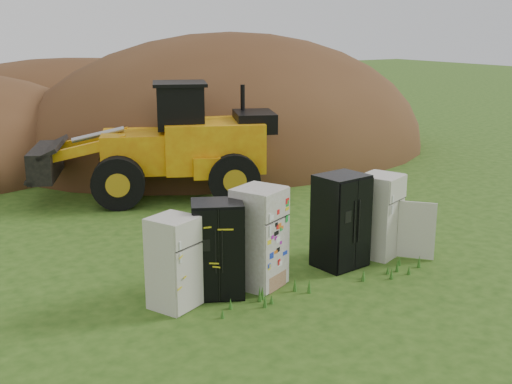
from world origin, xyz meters
TOP-DOWN VIEW (x-y plane):
  - ground at (0.00, 0.00)m, footprint 120.00×120.00m
  - fridge_leftmost at (-2.40, -0.04)m, footprint 0.95×0.93m
  - fridge_black_side at (-1.49, 0.01)m, footprint 1.14×1.05m
  - fridge_sticker at (-0.63, -0.00)m, footprint 1.10×1.07m
  - fridge_black_right at (1.33, 0.01)m, footprint 1.05×0.91m
  - fridge_open_door at (2.42, 0.04)m, footprint 1.02×0.99m
  - wheel_loader at (0.18, 7.04)m, footprint 7.30×5.16m
  - dirt_mound_right at (5.46, 11.87)m, footprint 16.60×12.17m
  - dirt_mound_back at (1.15, 18.70)m, footprint 17.23×11.49m

SIDE VIEW (x-z plane):
  - ground at x=0.00m, z-range 0.00..0.00m
  - dirt_mound_right at x=5.46m, z-range -4.56..4.56m
  - dirt_mound_back at x=1.15m, z-range -3.42..3.42m
  - fridge_leftmost at x=-2.40m, z-range 0.00..1.64m
  - fridge_black_side at x=-1.49m, z-range 0.00..1.77m
  - fridge_open_door at x=2.42m, z-range 0.00..1.78m
  - fridge_sticker at x=-0.63m, z-range 0.00..1.91m
  - fridge_black_right at x=1.33m, z-range 0.00..1.92m
  - wheel_loader at x=0.18m, z-range 0.00..3.27m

